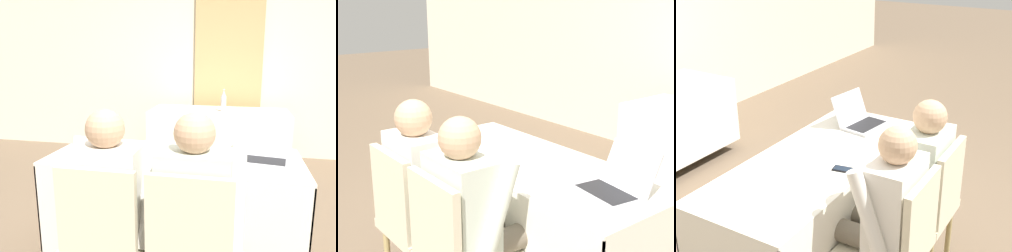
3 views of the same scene
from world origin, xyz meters
TOP-DOWN VIEW (x-y plane):
  - wall_back at (0.00, 2.66)m, footprint 12.00×0.06m
  - curtain_panel at (0.25, 2.60)m, footprint 0.93×0.04m
  - conference_table_near at (0.00, 0.00)m, footprint 1.70×0.70m
  - conference_table_far at (0.18, 1.98)m, footprint 1.70×0.70m
  - laptop at (0.59, 0.01)m, footprint 0.37×0.36m
  - cell_phone at (-0.07, -0.23)m, footprint 0.09×0.15m
  - paper_beside_laptop at (0.64, -0.00)m, footprint 0.27×0.33m
  - paper_centre_table at (0.10, -0.02)m, footprint 0.28×0.34m
  - water_bottle at (0.24, 1.89)m, footprint 0.06×0.06m
  - chair_near_left at (-0.23, -0.66)m, footprint 0.44×0.44m
  - chair_near_right at (0.23, -0.66)m, footprint 0.44×0.44m
  - person_checkered_shirt at (-0.23, -0.55)m, footprint 0.50×0.52m
  - person_white_shirt at (0.23, -0.55)m, footprint 0.50×0.52m

SIDE VIEW (x-z plane):
  - chair_near_left at x=-0.23m, z-range 0.05..0.96m
  - chair_near_right at x=0.23m, z-range 0.05..0.96m
  - conference_table_near at x=0.00m, z-range 0.19..0.93m
  - conference_table_far at x=0.18m, z-range 0.19..0.93m
  - person_checkered_shirt at x=-0.23m, z-range 0.08..1.25m
  - person_white_shirt at x=0.23m, z-range 0.08..1.25m
  - paper_beside_laptop at x=0.64m, z-range 0.75..0.75m
  - paper_centre_table at x=0.10m, z-range 0.75..0.75m
  - cell_phone at x=-0.07m, z-range 0.75..0.76m
  - laptop at x=0.59m, z-range 0.68..0.90m
  - water_bottle at x=0.24m, z-range 0.74..1.01m
  - curtain_panel at x=0.25m, z-range 0.00..2.65m
  - wall_back at x=0.00m, z-range 0.00..2.70m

